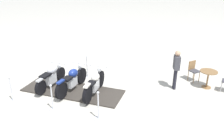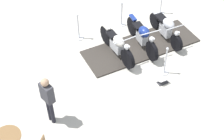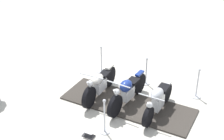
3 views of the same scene
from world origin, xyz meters
TOP-DOWN VIEW (x-y plane):
  - ground_plane at (0.00, 0.00)m, footprint 80.00×80.00m
  - display_platform at (0.00, 0.00)m, footprint 1.55×4.24m
  - motorcycle_cream at (0.06, -1.00)m, footprint 2.15×0.79m
  - motorcycle_navy at (0.03, -0.00)m, footprint 2.23×0.78m
  - motorcycle_chrome at (0.01, 1.00)m, footprint 2.06×0.77m
  - stanchion_left_mid at (-1.49, -0.04)m, footprint 0.30×0.30m
  - stanchion_left_front at (-1.44, -1.82)m, footprint 0.34×0.34m
  - stanchion_right_mid at (1.49, 0.04)m, footprint 0.31×0.31m
  - stanchion_left_rear at (-1.53, 1.75)m, footprint 0.35×0.35m
  - info_placard at (1.87, -0.25)m, footprint 0.24×0.35m
  - cafe_table at (2.35, -5.24)m, footprint 0.72×0.72m
  - cafe_chair_near_table at (2.88, -4.62)m, footprint 0.56×0.56m
  - bystander_person at (1.76, -3.94)m, footprint 0.45×0.33m

SIDE VIEW (x-z plane):
  - ground_plane at x=0.00m, z-range 0.00..0.00m
  - display_platform at x=0.00m, z-range 0.00..0.05m
  - info_placard at x=1.87m, z-range -0.04..0.16m
  - stanchion_left_rear at x=-1.53m, z-range -0.21..0.84m
  - stanchion_left_front at x=-1.44m, z-range -0.21..0.86m
  - stanchion_left_mid at x=-1.49m, z-range -0.16..0.86m
  - stanchion_right_mid at x=1.49m, z-range -0.18..0.91m
  - motorcycle_cream at x=0.06m, z-range 0.00..1.02m
  - motorcycle_chrome at x=0.01m, z-range 0.08..0.97m
  - motorcycle_navy at x=0.03m, z-range 0.02..1.05m
  - cafe_chair_near_table at x=2.88m, z-range 0.08..1.00m
  - cafe_table at x=2.35m, z-range 0.19..0.96m
  - bystander_person at x=1.76m, z-range 0.17..1.87m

